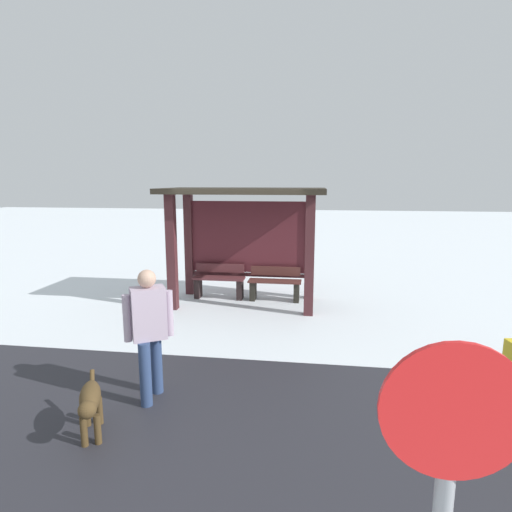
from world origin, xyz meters
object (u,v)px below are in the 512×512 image
object	(u,v)px
bench_center_inside	(275,285)
person_walking	(149,326)
dog	(90,402)
bus_shelter	(245,218)
bench_left_inside	(219,282)

from	to	relation	value
bench_center_inside	person_walking	bearing A→B (deg)	-103.75
dog	bus_shelter	bearing A→B (deg)	81.32
dog	person_walking	bearing A→B (deg)	68.22
person_walking	dog	xyz separation A→B (m)	(-0.33, -0.82, -0.54)
person_walking	dog	world-z (taller)	person_walking
person_walking	bench_center_inside	bearing A→B (deg)	76.25
bus_shelter	dog	distance (m)	5.37
bench_left_inside	dog	world-z (taller)	bench_left_inside
bench_left_inside	person_walking	size ratio (longest dim) A/B	0.72
bench_left_inside	person_walking	distance (m)	4.50
person_walking	dog	distance (m)	1.04
bus_shelter	bench_left_inside	xyz separation A→B (m)	(-0.64, 0.17, -1.48)
bench_left_inside	bench_center_inside	world-z (taller)	bench_left_inside
bench_center_inside	dog	xyz separation A→B (m)	(-1.42, -5.28, 0.06)
bench_left_inside	dog	xyz separation A→B (m)	(-0.14, -5.28, 0.03)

